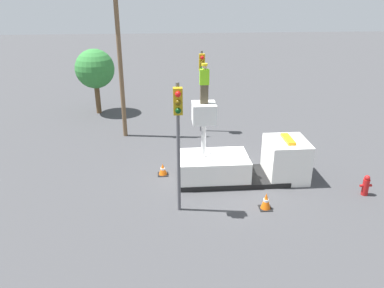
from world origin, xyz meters
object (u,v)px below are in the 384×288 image
fire_hydrant (366,185)px  traffic_cone_curbside (266,201)px  traffic_light_across (202,76)px  traffic_cone_rear (163,170)px  bucket_truck (244,163)px  utility_pole (120,59)px  worker (204,84)px  tree_left_bg (95,69)px  traffic_light_pole (178,125)px

fire_hydrant → traffic_cone_curbside: (-4.70, -0.77, -0.12)m
traffic_light_across → traffic_cone_rear: bearing=-113.3°
bucket_truck → utility_pole: (-6.13, 6.19, 3.92)m
traffic_cone_rear → traffic_cone_curbside: traffic_cone_curbside is taller
worker → traffic_light_across: bearing=85.0°
worker → tree_left_bg: 12.81m
fire_hydrant → traffic_cone_rear: (-8.97, 2.63, -0.19)m
worker → traffic_cone_curbside: worker is taller
utility_pole → traffic_light_pole: bearing=-71.4°
worker → traffic_cone_curbside: 5.63m
traffic_cone_rear → traffic_light_pole: bearing=-78.8°
worker → bucket_truck: bearing=0.0°
traffic_light_pole → traffic_cone_curbside: size_ratio=7.36×
bucket_truck → worker: bearing=180.0°
traffic_light_across → fire_hydrant: 11.06m
traffic_light_across → utility_pole: size_ratio=0.57×
traffic_light_across → fire_hydrant: size_ratio=5.26×
traffic_cone_rear → traffic_light_across: bearing=66.7°
traffic_light_pole → traffic_cone_rear: (-0.66, 3.32, -3.54)m
worker → tree_left_bg: size_ratio=0.38×
bucket_truck → fire_hydrant: (5.12, -1.88, -0.37)m
traffic_cone_curbside → tree_left_bg: tree_left_bg is taller
bucket_truck → traffic_cone_curbside: size_ratio=8.25×
traffic_light_pole → utility_pole: utility_pole is taller
bucket_truck → utility_pole: bearing=134.8°
traffic_cone_rear → tree_left_bg: tree_left_bg is taller
worker → utility_pole: (-4.20, 6.19, 0.03)m
bucket_truck → traffic_cone_curbside: bearing=-81.0°
worker → tree_left_bg: (-6.52, 10.92, -1.52)m
worker → utility_pole: utility_pole is taller
traffic_light_across → fire_hydrant: traffic_light_across is taller
traffic_light_across → traffic_light_pole: bearing=-101.4°
traffic_light_pole → traffic_light_across: size_ratio=1.07×
fire_hydrant → worker: bearing=165.0°
bucket_truck → tree_left_bg: 14.01m
bucket_truck → traffic_light_across: bearing=101.8°
traffic_cone_curbside → fire_hydrant: bearing=9.3°
traffic_light_across → utility_pole: utility_pole is taller
traffic_cone_rear → fire_hydrant: bearing=-16.3°
traffic_cone_curbside → utility_pole: size_ratio=0.08×
traffic_cone_rear → traffic_cone_curbside: 5.45m
traffic_cone_rear → tree_left_bg: size_ratio=0.13×
worker → traffic_light_pole: bearing=-116.0°
bucket_truck → worker: worker is taller
bucket_truck → traffic_cone_rear: bucket_truck is taller
traffic_light_pole → traffic_cone_rear: size_ratio=9.05×
worker → fire_hydrant: size_ratio=1.81×
bucket_truck → traffic_light_across: 7.20m
worker → traffic_light_across: size_ratio=0.34×
utility_pole → tree_left_bg: bearing=116.1°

